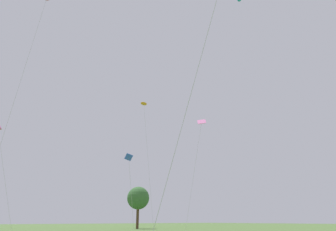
# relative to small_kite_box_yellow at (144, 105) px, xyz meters

# --- Properties ---
(small_kite_box_yellow) EXTENTS (1.41, 2.18, 16.84)m
(small_kite_box_yellow) POSITION_rel_small_kite_box_yellow_xyz_m (0.00, 0.00, 0.00)
(small_kite_box_yellow) COLOR orange
(small_kite_box_yellow) RESTS_ON ground
(small_kite_streamer_purple) EXTENTS (1.53, 0.67, 7.88)m
(small_kite_streamer_purple) POSITION_rel_small_kite_box_yellow_xyz_m (-5.54, -5.89, -9.27)
(small_kite_streamer_purple) COLOR blue
(small_kite_streamer_purple) RESTS_ON ground
(small_kite_delta_white) EXTENTS (2.28, 1.71, 11.81)m
(small_kite_delta_white) POSITION_rel_small_kite_box_yellow_xyz_m (0.43, -10.18, -5.51)
(small_kite_delta_white) COLOR pink
(small_kite_delta_white) RESTS_ON ground
(tree_oak_left) EXTENTS (4.76, 4.76, 8.54)m
(tree_oak_left) POSITION_rel_small_kite_box_yellow_xyz_m (15.16, 23.54, -10.33)
(tree_oak_left) COLOR #513823
(tree_oak_left) RESTS_ON ground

